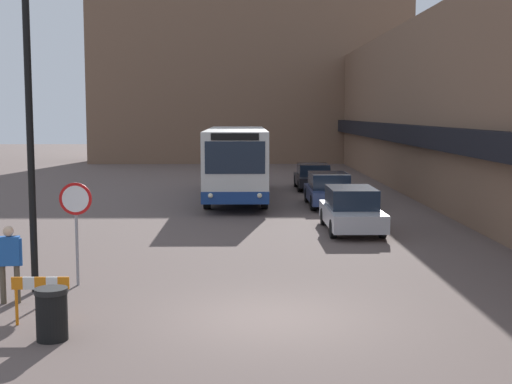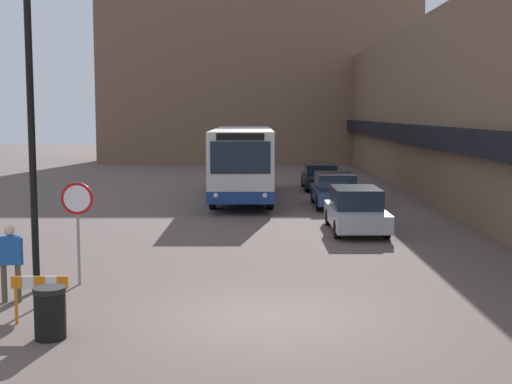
{
  "view_description": "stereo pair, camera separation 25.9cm",
  "coord_description": "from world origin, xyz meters",
  "px_view_note": "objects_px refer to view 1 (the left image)",
  "views": [
    {
      "loc": [
        -0.5,
        -13.77,
        4.05
      ],
      "look_at": [
        -0.17,
        5.79,
        1.88
      ],
      "focal_mm": 50.0,
      "sensor_mm": 36.0,
      "label": 1
    },
    {
      "loc": [
        -0.24,
        -13.77,
        4.05
      ],
      "look_at": [
        -0.17,
        5.79,
        1.88
      ],
      "focal_mm": 50.0,
      "sensor_mm": 36.0,
      "label": 2
    }
  ],
  "objects_px": {
    "stop_sign": "(76,211)",
    "street_lamp": "(40,93)",
    "city_bus": "(237,161)",
    "construction_barricade": "(41,291)",
    "parked_car_back": "(313,176)",
    "parked_car_middle": "(329,190)",
    "parked_car_front": "(351,210)",
    "pedestrian": "(9,257)",
    "trash_bin": "(52,314)"
  },
  "relations": [
    {
      "from": "parked_car_middle",
      "to": "parked_car_back",
      "type": "bearing_deg",
      "value": 90.0
    },
    {
      "from": "parked_car_middle",
      "to": "trash_bin",
      "type": "bearing_deg",
      "value": -111.26
    },
    {
      "from": "parked_car_front",
      "to": "pedestrian",
      "type": "distance_m",
      "value": 12.7
    },
    {
      "from": "parked_car_back",
      "to": "city_bus",
      "type": "bearing_deg",
      "value": -133.79
    },
    {
      "from": "city_bus",
      "to": "parked_car_middle",
      "type": "xyz_separation_m",
      "value": [
        4.05,
        -2.82,
        -1.08
      ]
    },
    {
      "from": "street_lamp",
      "to": "trash_bin",
      "type": "distance_m",
      "value": 5.43
    },
    {
      "from": "city_bus",
      "to": "trash_bin",
      "type": "xyz_separation_m",
      "value": [
        -3.09,
        -21.18,
        -1.33
      ]
    },
    {
      "from": "construction_barricade",
      "to": "parked_car_front",
      "type": "bearing_deg",
      "value": 54.98
    },
    {
      "from": "stop_sign",
      "to": "street_lamp",
      "type": "bearing_deg",
      "value": -134.48
    },
    {
      "from": "city_bus",
      "to": "pedestrian",
      "type": "xyz_separation_m",
      "value": [
        -4.65,
        -18.67,
        -0.8
      ]
    },
    {
      "from": "city_bus",
      "to": "pedestrian",
      "type": "distance_m",
      "value": 19.26
    },
    {
      "from": "city_bus",
      "to": "trash_bin",
      "type": "height_order",
      "value": "city_bus"
    },
    {
      "from": "parked_car_front",
      "to": "trash_bin",
      "type": "height_order",
      "value": "parked_car_front"
    },
    {
      "from": "parked_car_middle",
      "to": "pedestrian",
      "type": "bearing_deg",
      "value": -118.76
    },
    {
      "from": "city_bus",
      "to": "parked_car_front",
      "type": "xyz_separation_m",
      "value": [
        4.05,
        -9.42,
        -1.07
      ]
    },
    {
      "from": "parked_car_front",
      "to": "street_lamp",
      "type": "distance_m",
      "value": 12.23
    },
    {
      "from": "street_lamp",
      "to": "trash_bin",
      "type": "relative_size",
      "value": 7.76
    },
    {
      "from": "pedestrian",
      "to": "city_bus",
      "type": "bearing_deg",
      "value": 67.61
    },
    {
      "from": "pedestrian",
      "to": "construction_barricade",
      "type": "distance_m",
      "value": 1.97
    },
    {
      "from": "city_bus",
      "to": "construction_barricade",
      "type": "relative_size",
      "value": 10.87
    },
    {
      "from": "city_bus",
      "to": "parked_car_back",
      "type": "relative_size",
      "value": 2.84
    },
    {
      "from": "trash_bin",
      "to": "construction_barricade",
      "type": "height_order",
      "value": "trash_bin"
    },
    {
      "from": "parked_car_back",
      "to": "trash_bin",
      "type": "height_order",
      "value": "parked_car_back"
    },
    {
      "from": "street_lamp",
      "to": "trash_bin",
      "type": "height_order",
      "value": "street_lamp"
    },
    {
      "from": "street_lamp",
      "to": "parked_car_back",
      "type": "bearing_deg",
      "value": 69.45
    },
    {
      "from": "stop_sign",
      "to": "construction_barricade",
      "type": "bearing_deg",
      "value": -89.29
    },
    {
      "from": "city_bus",
      "to": "parked_car_front",
      "type": "relative_size",
      "value": 2.71
    },
    {
      "from": "pedestrian",
      "to": "construction_barricade",
      "type": "bearing_deg",
      "value": -63.61
    },
    {
      "from": "parked_car_front",
      "to": "street_lamp",
      "type": "xyz_separation_m",
      "value": [
        -8.21,
        -8.25,
        3.74
      ]
    },
    {
      "from": "parked_car_back",
      "to": "pedestrian",
      "type": "bearing_deg",
      "value": -110.81
    },
    {
      "from": "street_lamp",
      "to": "construction_barricade",
      "type": "xyz_separation_m",
      "value": [
        0.62,
        -2.59,
        -3.82
      ]
    },
    {
      "from": "street_lamp",
      "to": "pedestrian",
      "type": "xyz_separation_m",
      "value": [
        -0.49,
        -1.0,
        -3.48
      ]
    },
    {
      "from": "pedestrian",
      "to": "trash_bin",
      "type": "xyz_separation_m",
      "value": [
        1.56,
        -2.51,
        -0.53
      ]
    },
    {
      "from": "street_lamp",
      "to": "construction_barricade",
      "type": "bearing_deg",
      "value": -76.61
    },
    {
      "from": "trash_bin",
      "to": "parked_car_middle",
      "type": "bearing_deg",
      "value": 68.74
    },
    {
      "from": "trash_bin",
      "to": "construction_barricade",
      "type": "bearing_deg",
      "value": 116.18
    },
    {
      "from": "city_bus",
      "to": "pedestrian",
      "type": "height_order",
      "value": "city_bus"
    },
    {
      "from": "city_bus",
      "to": "trash_bin",
      "type": "distance_m",
      "value": 21.45
    },
    {
      "from": "parked_car_back",
      "to": "pedestrian",
      "type": "distance_m",
      "value": 24.5
    },
    {
      "from": "trash_bin",
      "to": "pedestrian",
      "type": "bearing_deg",
      "value": 121.82
    },
    {
      "from": "parked_car_front",
      "to": "pedestrian",
      "type": "bearing_deg",
      "value": -133.25
    },
    {
      "from": "city_bus",
      "to": "parked_car_middle",
      "type": "bearing_deg",
      "value": -34.86
    },
    {
      "from": "city_bus",
      "to": "parked_car_back",
      "type": "distance_m",
      "value": 5.96
    },
    {
      "from": "parked_car_back",
      "to": "construction_barricade",
      "type": "distance_m",
      "value": 25.64
    },
    {
      "from": "stop_sign",
      "to": "pedestrian",
      "type": "distance_m",
      "value": 2.06
    },
    {
      "from": "parked_car_back",
      "to": "stop_sign",
      "type": "height_order",
      "value": "stop_sign"
    },
    {
      "from": "city_bus",
      "to": "construction_barricade",
      "type": "bearing_deg",
      "value": -99.92
    },
    {
      "from": "pedestrian",
      "to": "trash_bin",
      "type": "bearing_deg",
      "value": -66.59
    },
    {
      "from": "parked_car_middle",
      "to": "street_lamp",
      "type": "relative_size",
      "value": 0.6
    },
    {
      "from": "city_bus",
      "to": "construction_barricade",
      "type": "distance_m",
      "value": 20.6
    }
  ]
}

